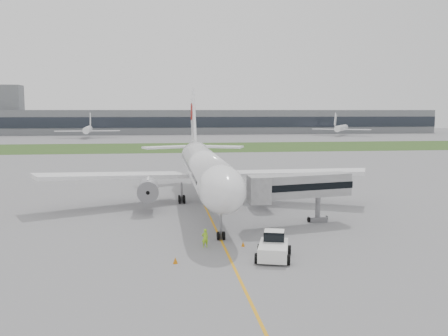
{
  "coord_description": "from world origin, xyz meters",
  "views": [
    {
      "loc": [
        -6.34,
        -66.64,
        13.76
      ],
      "look_at": [
        2.52,
        2.0,
        5.75
      ],
      "focal_mm": 40.0,
      "sensor_mm": 36.0,
      "label": 1
    }
  ],
  "objects": [
    {
      "name": "ground",
      "position": [
        0.0,
        0.0,
        0.0
      ],
      "size": [
        600.0,
        600.0,
        0.0
      ],
      "primitive_type": "plane",
      "color": "gray",
      "rests_on": "ground"
    },
    {
      "name": "apron_markings",
      "position": [
        0.0,
        -5.0,
        0.0
      ],
      "size": [
        70.0,
        70.0,
        0.04
      ],
      "primitive_type": null,
      "color": "orange",
      "rests_on": "ground"
    },
    {
      "name": "grass_strip",
      "position": [
        0.0,
        120.0,
        0.01
      ],
      "size": [
        600.0,
        50.0,
        0.02
      ],
      "primitive_type": "cube",
      "color": "#2D521E",
      "rests_on": "ground"
    },
    {
      "name": "terminal_building",
      "position": [
        0.0,
        229.87,
        7.0
      ],
      "size": [
        320.0,
        22.3,
        14.0
      ],
      "color": "slate",
      "rests_on": "ground"
    },
    {
      "name": "control_tower",
      "position": [
        -90.0,
        232.0,
        0.0
      ],
      "size": [
        12.0,
        12.0,
        56.0
      ],
      "primitive_type": null,
      "color": "slate",
      "rests_on": "ground"
    },
    {
      "name": "airliner",
      "position": [
        0.0,
        4.87,
        5.66
      ],
      "size": [
        48.13,
        53.95,
        17.88
      ],
      "color": "white",
      "rests_on": "ground"
    },
    {
      "name": "pushback_tug",
      "position": [
        4.09,
        -22.15,
        1.11
      ],
      "size": [
        4.19,
        5.25,
        2.41
      ],
      "rotation": [
        0.0,
        0.0,
        -0.28
      ],
      "color": "white",
      "rests_on": "ground"
    },
    {
      "name": "jet_bridge",
      "position": [
        9.68,
        -9.07,
        4.64
      ],
      "size": [
        13.34,
        6.49,
        6.26
      ],
      "rotation": [
        0.0,
        0.0,
        0.22
      ],
      "color": "#ADADB0",
      "rests_on": "ground"
    },
    {
      "name": "safety_cone_left",
      "position": [
        -5.1,
        -22.69,
        0.3
      ],
      "size": [
        0.44,
        0.44,
        0.61
      ],
      "primitive_type": "cone",
      "color": "orange",
      "rests_on": "ground"
    },
    {
      "name": "safety_cone_right",
      "position": [
        1.92,
        -17.85,
        0.26
      ],
      "size": [
        0.37,
        0.37,
        0.51
      ],
      "primitive_type": "cone",
      "color": "orange",
      "rests_on": "ground"
    },
    {
      "name": "ground_crew_near",
      "position": [
        -1.95,
        -17.7,
        0.96
      ],
      "size": [
        0.8,
        0.64,
        1.92
      ],
      "primitive_type": "imported",
      "rotation": [
        0.0,
        0.0,
        3.43
      ],
      "color": "#9FE426",
      "rests_on": "ground"
    },
    {
      "name": "distant_aircraft_left",
      "position": [
        -42.06,
        189.92,
        0.0
      ],
      "size": [
        33.69,
        30.28,
        12.07
      ],
      "primitive_type": null,
      "rotation": [
        0.0,
        0.0,
        0.08
      ],
      "color": "white",
      "rests_on": "ground"
    },
    {
      "name": "distant_aircraft_right",
      "position": [
        91.96,
        194.96,
        0.0
      ],
      "size": [
        40.89,
        39.48,
        11.99
      ],
      "primitive_type": null,
      "rotation": [
        0.0,
        0.0,
        -0.51
      ],
      "color": "white",
      "rests_on": "ground"
    }
  ]
}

